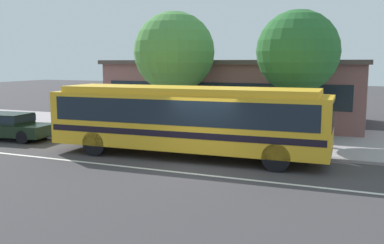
{
  "coord_description": "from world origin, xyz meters",
  "views": [
    {
      "loc": [
        5.48,
        -13.81,
        3.76
      ],
      "look_at": [
        -1.26,
        2.37,
        1.3
      ],
      "focal_mm": 39.81,
      "sensor_mm": 36.0,
      "label": 1
    }
  ],
  "objects": [
    {
      "name": "bus_stop_sign",
      "position": [
        3.8,
        3.49,
        1.79
      ],
      "size": [
        0.1,
        0.44,
        2.61
      ],
      "color": "gray",
      "rests_on": "sidewalk_slab"
    },
    {
      "name": "street_tree_mid_block",
      "position": [
        2.41,
        6.01,
        4.24
      ],
      "size": [
        3.75,
        3.75,
        6.01
      ],
      "color": "brown",
      "rests_on": "sidewalk_slab"
    },
    {
      "name": "lane_stripe_center",
      "position": [
        0.0,
        -0.8,
        0.0
      ],
      "size": [
        56.0,
        0.16,
        0.01
      ],
      "primitive_type": "cube",
      "color": "silver",
      "rests_on": "ground_plane"
    },
    {
      "name": "transit_bus",
      "position": [
        -1.16,
        1.58,
        1.63
      ],
      "size": [
        11.2,
        2.98,
        2.8
      ],
      "color": "gold",
      "rests_on": "ground_plane"
    },
    {
      "name": "sidewalk_slab",
      "position": [
        0.0,
        6.93,
        0.06
      ],
      "size": [
        60.0,
        8.0,
        0.12
      ],
      "primitive_type": "cube",
      "color": "#9D9395",
      "rests_on": "ground_plane"
    },
    {
      "name": "station_building",
      "position": [
        -2.14,
        12.41,
        1.95
      ],
      "size": [
        15.47,
        8.62,
        3.89
      ],
      "color": "#815452",
      "rests_on": "ground_plane"
    },
    {
      "name": "sedan_behind_bus",
      "position": [
        -10.94,
        1.75,
        0.72
      ],
      "size": [
        4.73,
        2.15,
        1.29
      ],
      "color": "black",
      "rests_on": "ground_plane"
    },
    {
      "name": "pedestrian_waiting_near_sign",
      "position": [
        1.24,
        4.14,
        1.07
      ],
      "size": [
        0.41,
        0.41,
        1.63
      ],
      "color": "#2F394B",
      "rests_on": "sidewalk_slab"
    },
    {
      "name": "street_tree_near_stop",
      "position": [
        -3.87,
        6.28,
        4.27
      ],
      "size": [
        4.15,
        4.15,
        6.24
      ],
      "color": "brown",
      "rests_on": "sidewalk_slab"
    },
    {
      "name": "ground_plane",
      "position": [
        0.0,
        0.0,
        0.0
      ],
      "size": [
        120.0,
        120.0,
        0.0
      ],
      "primitive_type": "plane",
      "color": "#3C393B"
    }
  ]
}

